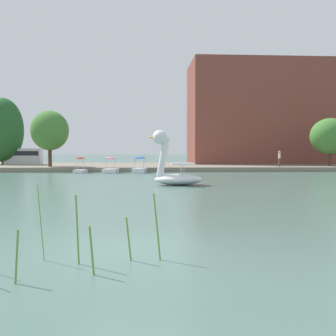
% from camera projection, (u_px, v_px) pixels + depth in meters
% --- Properties ---
extents(ground_plane, '(664.45, 664.45, 0.00)m').
position_uv_depth(ground_plane, '(133.00, 251.00, 8.13)').
color(ground_plane, '#47665B').
extents(shore_bank_far, '(129.40, 19.39, 0.46)m').
position_uv_depth(shore_bank_far, '(149.00, 166.00, 49.74)').
color(shore_bank_far, slate).
rests_on(shore_bank_far, ground_plane).
extents(swan_boat, '(3.35, 1.87, 3.32)m').
position_uv_depth(swan_boat, '(174.00, 170.00, 24.32)').
color(swan_boat, white).
rests_on(swan_boat, ground_plane).
extents(pedal_boat_blue, '(1.41, 2.18, 1.55)m').
position_uv_depth(pedal_boat_blue, '(140.00, 168.00, 38.83)').
color(pedal_boat_blue, white).
rests_on(pedal_boat_blue, ground_plane).
extents(pedal_boat_pink, '(1.48, 2.22, 1.52)m').
position_uv_depth(pedal_boat_pink, '(111.00, 168.00, 38.71)').
color(pedal_boat_pink, white).
rests_on(pedal_boat_pink, ground_plane).
extents(pedal_boat_red, '(1.12, 1.89, 1.53)m').
position_uv_depth(pedal_boat_red, '(80.00, 168.00, 38.53)').
color(pedal_boat_red, white).
rests_on(pedal_boat_red, ground_plane).
extents(tree_willow_overhanging, '(6.88, 6.94, 8.31)m').
position_uv_depth(tree_willow_overhanging, '(3.00, 130.00, 50.39)').
color(tree_willow_overhanging, brown).
rests_on(tree_willow_overhanging, shore_bank_far).
extents(tree_sapling_by_fence, '(5.61, 5.09, 5.29)m').
position_uv_depth(tree_sapling_by_fence, '(330.00, 136.00, 44.63)').
color(tree_sapling_by_fence, '#4C3823').
rests_on(tree_sapling_by_fence, shore_bank_far).
extents(tree_broadleaf_behind_dock, '(5.61, 5.53, 5.94)m').
position_uv_depth(tree_broadleaf_behind_dock, '(50.00, 131.00, 42.81)').
color(tree_broadleaf_behind_dock, '#423323').
rests_on(tree_broadleaf_behind_dock, shore_bank_far).
extents(person_on_path, '(0.26, 0.26, 1.68)m').
position_uv_depth(person_on_path, '(279.00, 158.00, 42.80)').
color(person_on_path, '#47382D').
rests_on(person_on_path, shore_bank_far).
extents(parked_van, '(4.47, 1.87, 1.99)m').
position_uv_depth(parked_van, '(24.00, 156.00, 50.91)').
color(parked_van, silver).
rests_on(parked_van, shore_bank_far).
extents(apartment_block, '(18.97, 9.68, 13.51)m').
position_uv_depth(apartment_block, '(259.00, 114.00, 54.71)').
color(apartment_block, brown).
rests_on(apartment_block, shore_bank_far).
extents(reed_clump_foreground, '(4.09, 1.45, 1.54)m').
position_uv_depth(reed_clump_foreground, '(41.00, 235.00, 6.97)').
color(reed_clump_foreground, '#669942').
rests_on(reed_clump_foreground, ground_plane).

